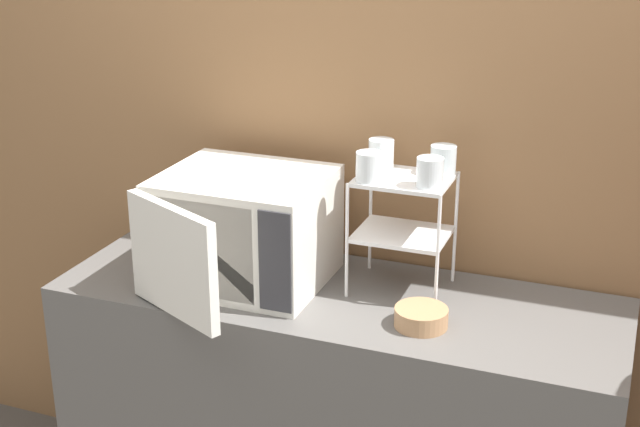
{
  "coord_description": "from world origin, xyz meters",
  "views": [
    {
      "loc": [
        0.82,
        -1.97,
        2.09
      ],
      "look_at": [
        -0.06,
        0.32,
        1.17
      ],
      "focal_mm": 50.0,
      "sensor_mm": 36.0,
      "label": 1
    }
  ],
  "objects_px": {
    "dish_rack": "(403,210)",
    "microwave": "(242,229)",
    "glass_back_right": "(443,160)",
    "bowl": "(421,318)",
    "glass_front_left": "(369,167)",
    "glass_front_right": "(430,173)",
    "glass_back_left": "(381,153)"
  },
  "relations": [
    {
      "from": "glass_front_left",
      "to": "bowl",
      "type": "relative_size",
      "value": 0.57
    },
    {
      "from": "glass_front_right",
      "to": "glass_front_left",
      "type": "bearing_deg",
      "value": -176.83
    },
    {
      "from": "dish_rack",
      "to": "glass_front_right",
      "type": "distance_m",
      "value": 0.18
    },
    {
      "from": "glass_back_right",
      "to": "glass_back_left",
      "type": "distance_m",
      "value": 0.19
    },
    {
      "from": "glass_front_right",
      "to": "bowl",
      "type": "bearing_deg",
      "value": -78.39
    },
    {
      "from": "glass_back_right",
      "to": "glass_back_left",
      "type": "height_order",
      "value": "same"
    },
    {
      "from": "glass_front_left",
      "to": "glass_front_right",
      "type": "relative_size",
      "value": 1.0
    },
    {
      "from": "glass_back_right",
      "to": "glass_front_right",
      "type": "xyz_separation_m",
      "value": [
        -0.01,
        -0.13,
        0.0
      ]
    },
    {
      "from": "glass_front_left",
      "to": "glass_front_right",
      "type": "bearing_deg",
      "value": 3.17
    },
    {
      "from": "glass_front_left",
      "to": "glass_back_left",
      "type": "xyz_separation_m",
      "value": [
        -0.01,
        0.14,
        0.0
      ]
    },
    {
      "from": "dish_rack",
      "to": "glass_back_left",
      "type": "height_order",
      "value": "glass_back_left"
    },
    {
      "from": "glass_back_left",
      "to": "bowl",
      "type": "bearing_deg",
      "value": -52.94
    },
    {
      "from": "glass_front_left",
      "to": "glass_back_left",
      "type": "relative_size",
      "value": 1.0
    },
    {
      "from": "glass_back_right",
      "to": "bowl",
      "type": "bearing_deg",
      "value": -84.85
    },
    {
      "from": "microwave",
      "to": "glass_back_left",
      "type": "relative_size",
      "value": 7.08
    },
    {
      "from": "dish_rack",
      "to": "glass_back_left",
      "type": "distance_m",
      "value": 0.18
    },
    {
      "from": "glass_front_left",
      "to": "bowl",
      "type": "xyz_separation_m",
      "value": [
        0.21,
        -0.14,
        -0.37
      ]
    },
    {
      "from": "microwave",
      "to": "dish_rack",
      "type": "height_order",
      "value": "dish_rack"
    },
    {
      "from": "glass_front_left",
      "to": "glass_back_right",
      "type": "relative_size",
      "value": 1.0
    },
    {
      "from": "glass_back_left",
      "to": "bowl",
      "type": "distance_m",
      "value": 0.51
    },
    {
      "from": "microwave",
      "to": "dish_rack",
      "type": "bearing_deg",
      "value": 14.06
    },
    {
      "from": "glass_back_left",
      "to": "glass_back_right",
      "type": "bearing_deg",
      "value": 0.31
    },
    {
      "from": "glass_front_left",
      "to": "glass_back_right",
      "type": "distance_m",
      "value": 0.23
    },
    {
      "from": "dish_rack",
      "to": "microwave",
      "type": "bearing_deg",
      "value": -165.94
    },
    {
      "from": "microwave",
      "to": "glass_front_left",
      "type": "bearing_deg",
      "value": 7.24
    },
    {
      "from": "glass_back_right",
      "to": "dish_rack",
      "type": "bearing_deg",
      "value": -143.52
    },
    {
      "from": "microwave",
      "to": "dish_rack",
      "type": "distance_m",
      "value": 0.49
    },
    {
      "from": "glass_front_right",
      "to": "dish_rack",
      "type": "bearing_deg",
      "value": 146.6
    },
    {
      "from": "glass_front_right",
      "to": "bowl",
      "type": "xyz_separation_m",
      "value": [
        0.03,
        -0.15,
        -0.37
      ]
    },
    {
      "from": "glass_front_right",
      "to": "glass_back_left",
      "type": "bearing_deg",
      "value": 144.75
    },
    {
      "from": "glass_back_left",
      "to": "glass_front_right",
      "type": "bearing_deg",
      "value": -35.25
    },
    {
      "from": "microwave",
      "to": "glass_back_right",
      "type": "xyz_separation_m",
      "value": [
        0.56,
        0.19,
        0.23
      ]
    }
  ]
}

